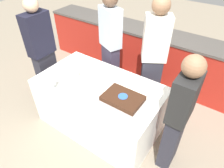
# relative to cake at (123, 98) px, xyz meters

# --- Properties ---
(ground_plane) EXTENTS (14.00, 14.00, 0.00)m
(ground_plane) POSITION_rel_cake_xyz_m (-0.41, 0.08, -0.78)
(ground_plane) COLOR gray
(back_counter) EXTENTS (4.40, 0.58, 0.92)m
(back_counter) POSITION_rel_cake_xyz_m (-0.41, 1.62, -0.32)
(back_counter) COLOR #A82319
(back_counter) RESTS_ON ground_plane
(dining_table) EXTENTS (1.65, 0.94, 0.75)m
(dining_table) POSITION_rel_cake_xyz_m (-0.41, 0.08, -0.41)
(dining_table) COLOR white
(dining_table) RESTS_ON ground_plane
(cake) EXTENTS (0.49, 0.36, 0.07)m
(cake) POSITION_rel_cake_xyz_m (0.00, 0.00, 0.00)
(cake) COLOR #B7B2AD
(cake) RESTS_ON dining_table
(plate_stack) EXTENTS (0.20, 0.20, 0.09)m
(plate_stack) POSITION_rel_cake_xyz_m (-0.80, -0.01, 0.01)
(plate_stack) COLOR white
(plate_stack) RESTS_ON dining_table
(wine_glass) EXTENTS (0.06, 0.06, 0.17)m
(wine_glass) POSITION_rel_cake_xyz_m (-0.82, -0.31, 0.09)
(wine_glass) COLOR white
(wine_glass) RESTS_ON dining_table
(side_plate_near_cake) EXTENTS (0.20, 0.20, 0.00)m
(side_plate_near_cake) POSITION_rel_cake_xyz_m (0.08, 0.33, -0.03)
(side_plate_near_cake) COLOR white
(side_plate_near_cake) RESTS_ON dining_table
(utensil_pile) EXTENTS (0.14, 0.10, 0.02)m
(utensil_pile) POSITION_rel_cake_xyz_m (-0.27, -0.27, -0.02)
(utensil_pile) COLOR white
(utensil_pile) RESTS_ON dining_table
(person_cutting_cake) EXTENTS (0.38, 0.34, 1.75)m
(person_cutting_cake) POSITION_rel_cake_xyz_m (0.00, 0.77, 0.15)
(person_cutting_cake) COLOR #282833
(person_cutting_cake) RESTS_ON ground_plane
(person_seated_left) EXTENTS (0.20, 0.37, 1.67)m
(person_seated_left) POSITION_rel_cake_xyz_m (-1.46, 0.08, 0.08)
(person_seated_left) COLOR #282833
(person_seated_left) RESTS_ON ground_plane
(person_seated_right) EXTENTS (0.21, 0.35, 1.53)m
(person_seated_right) POSITION_rel_cake_xyz_m (0.63, 0.08, 0.02)
(person_seated_right) COLOR #282833
(person_seated_right) RESTS_ON ground_plane
(person_standing_back) EXTENTS (0.39, 0.32, 1.71)m
(person_standing_back) POSITION_rel_cake_xyz_m (-0.71, 0.77, 0.12)
(person_standing_back) COLOR #383347
(person_standing_back) RESTS_ON ground_plane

